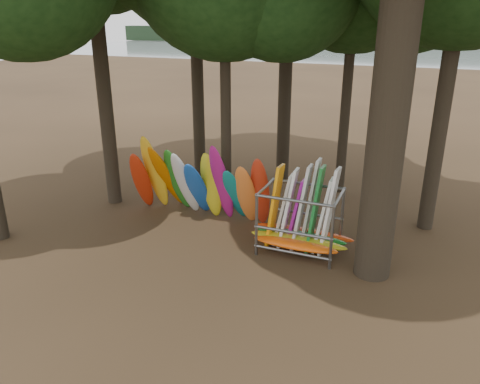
% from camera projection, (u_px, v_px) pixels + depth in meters
% --- Properties ---
extents(ground, '(120.00, 120.00, 0.00)m').
position_uv_depth(ground, '(219.00, 249.00, 14.67)').
color(ground, '#47331E').
rests_on(ground, ground).
extents(lake, '(160.00, 160.00, 0.00)m').
position_uv_depth(lake, '(396.00, 67.00, 66.52)').
color(lake, gray).
rests_on(lake, ground).
extents(far_shore, '(160.00, 4.00, 4.00)m').
position_uv_depth(far_shore, '(417.00, 37.00, 109.01)').
color(far_shore, black).
rests_on(far_shore, ground).
extents(kayak_row, '(5.34, 2.19, 3.09)m').
position_uv_depth(kayak_row, '(197.00, 184.00, 16.49)').
color(kayak_row, '#B2250C').
rests_on(kayak_row, ground).
extents(storage_rack, '(3.23, 1.50, 2.91)m').
position_uv_depth(storage_rack, '(300.00, 222.00, 14.26)').
color(storage_rack, slate).
rests_on(storage_rack, ground).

